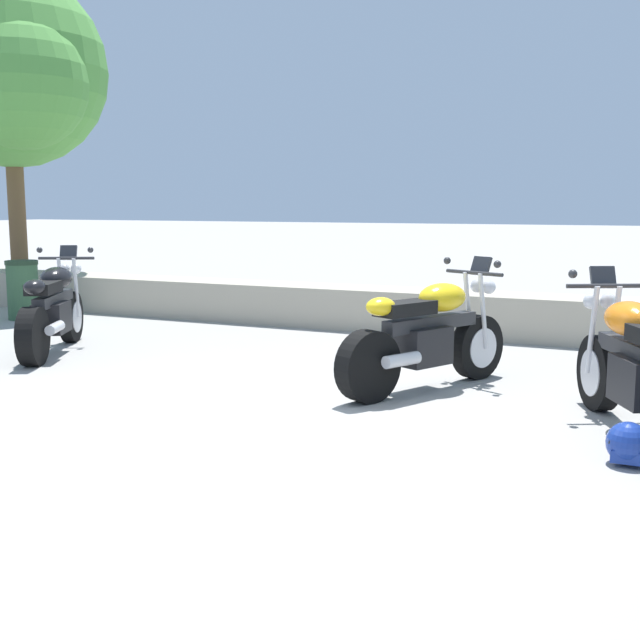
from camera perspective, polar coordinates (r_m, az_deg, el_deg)
ground_plane at (r=6.17m, az=-5.09°, el=-7.44°), size 120.00×120.00×0.00m
stone_wall at (r=10.47m, az=7.99°, el=0.59°), size 36.00×0.80×0.55m
motorcycle_black_near_left at (r=9.44m, az=-18.60°, el=0.68°), size 1.13×1.91×1.18m
motorcycle_yellow_centre at (r=7.23m, az=7.81°, el=-1.19°), size 1.11×1.93×1.18m
motorcycle_orange_far_right at (r=6.22m, az=21.90°, el=-3.30°), size 1.15×1.90×1.18m
rider_helmet at (r=5.56m, az=21.24°, el=-8.30°), size 0.28×0.28×0.28m
leafy_tree_far_left at (r=14.24m, az=-21.27°, el=16.21°), size 3.31×3.15×4.86m
trash_bin at (r=12.34m, az=-20.57°, el=2.05°), size 0.46×0.46×0.86m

